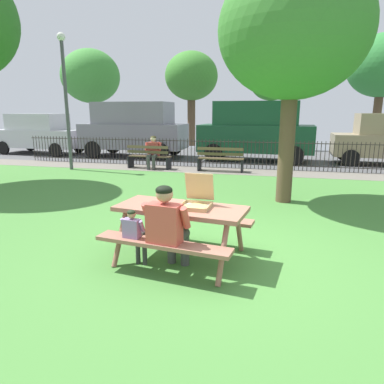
% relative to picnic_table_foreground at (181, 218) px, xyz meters
% --- Properties ---
extents(ground, '(28.00, 12.03, 0.02)m').
position_rel_picnic_table_foreground_xyz_m(ground, '(0.50, 2.25, -0.61)').
color(ground, '#478239').
extents(cobblestone_walkway, '(28.00, 1.40, 0.01)m').
position_rel_picnic_table_foreground_xyz_m(cobblestone_walkway, '(0.50, 7.57, -0.60)').
color(cobblestone_walkway, slate).
extents(street_asphalt, '(28.00, 6.96, 0.01)m').
position_rel_picnic_table_foreground_xyz_m(street_asphalt, '(0.50, 11.74, -0.60)').
color(street_asphalt, '#515154').
extents(picnic_table_foreground, '(1.98, 1.71, 0.79)m').
position_rel_picnic_table_foreground_xyz_m(picnic_table_foreground, '(0.00, 0.00, 0.00)').
color(picnic_table_foreground, '#9D6651').
rests_on(picnic_table_foreground, ground).
extents(pizza_box_open, '(0.42, 0.49, 0.45)m').
position_rel_picnic_table_foreground_xyz_m(pizza_box_open, '(0.22, 0.04, 0.26)').
color(pizza_box_open, tan).
rests_on(pizza_box_open, picnic_table_foreground).
extents(adult_at_table, '(0.63, 0.63, 1.19)m').
position_rel_picnic_table_foreground_xyz_m(adult_at_table, '(-0.03, -0.50, 0.06)').
color(adult_at_table, '#454545').
rests_on(adult_at_table, ground).
extents(child_at_table, '(0.33, 0.33, 0.83)m').
position_rel_picnic_table_foreground_xyz_m(child_at_table, '(-0.50, -0.47, -0.09)').
color(child_at_table, '#363636').
rests_on(child_at_table, ground).
extents(iron_fence_streetside, '(18.72, 0.03, 1.05)m').
position_rel_picnic_table_foreground_xyz_m(iron_fence_streetside, '(0.50, 8.27, -0.06)').
color(iron_fence_streetside, '#2D2823').
rests_on(iron_fence_streetside, ground).
extents(park_bench_left, '(1.62, 0.55, 0.85)m').
position_rel_picnic_table_foreground_xyz_m(park_bench_left, '(-3.28, 7.43, -0.18)').
color(park_bench_left, brown).
rests_on(park_bench_left, ground).
extents(park_bench_center, '(1.61, 0.48, 0.85)m').
position_rel_picnic_table_foreground_xyz_m(park_bench_center, '(-0.63, 7.43, -0.18)').
color(park_bench_center, brown).
rests_on(park_bench_center, ground).
extents(person_on_park_bench, '(0.63, 0.62, 1.19)m').
position_rel_picnic_table_foreground_xyz_m(person_on_park_bench, '(-3.13, 7.45, 0.06)').
color(person_on_park_bench, '#3C3C3C').
rests_on(person_on_park_bench, ground).
extents(lamp_post_walkway, '(0.28, 0.28, 4.63)m').
position_rel_picnic_table_foreground_xyz_m(lamp_post_walkway, '(-5.96, 6.57, 2.18)').
color(lamp_post_walkway, '#4C4C51').
rests_on(lamp_post_walkway, ground).
extents(tree_midground_right, '(3.20, 3.20, 5.17)m').
position_rel_picnic_table_foreground_xyz_m(tree_midground_right, '(1.47, 3.68, 3.11)').
color(tree_midground_right, brown).
rests_on(tree_midground_right, ground).
extents(parked_car_far_left, '(4.49, 2.09, 1.94)m').
position_rel_picnic_table_foreground_xyz_m(parked_car_far_left, '(-10.11, 10.50, 0.41)').
color(parked_car_far_left, '#B7B8BD').
rests_on(parked_car_far_left, ground).
extents(parked_car_left, '(4.71, 2.09, 2.46)m').
position_rel_picnic_table_foreground_xyz_m(parked_car_left, '(-5.14, 10.50, 0.71)').
color(parked_car_left, gray).
rests_on(parked_car_left, ground).
extents(parked_car_center, '(4.79, 2.26, 2.46)m').
position_rel_picnic_table_foreground_xyz_m(parked_car_center, '(0.38, 10.50, 0.71)').
color(parked_car_center, '#164629').
rests_on(parked_car_center, ground).
extents(far_tree_left, '(3.65, 3.65, 5.85)m').
position_rel_picnic_table_foreground_xyz_m(far_tree_left, '(-10.39, 16.21, 3.58)').
color(far_tree_left, brown).
rests_on(far_tree_left, ground).
extents(far_tree_midleft, '(3.10, 3.10, 5.47)m').
position_rel_picnic_table_foreground_xyz_m(far_tree_midleft, '(-3.84, 16.21, 3.41)').
color(far_tree_midleft, brown).
rests_on(far_tree_midleft, ground).
extents(far_tree_center, '(2.43, 2.43, 4.83)m').
position_rel_picnic_table_foreground_xyz_m(far_tree_center, '(0.78, 16.21, 3.09)').
color(far_tree_center, brown).
rests_on(far_tree_center, ground).
extents(far_tree_midright, '(3.54, 3.54, 5.95)m').
position_rel_picnic_table_foreground_xyz_m(far_tree_midright, '(6.35, 16.21, 3.72)').
color(far_tree_midright, brown).
rests_on(far_tree_midright, ground).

